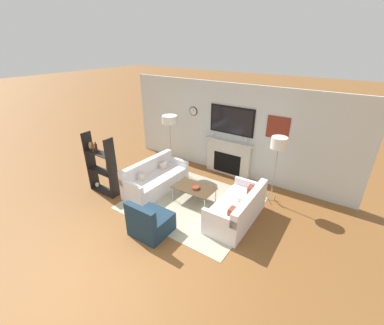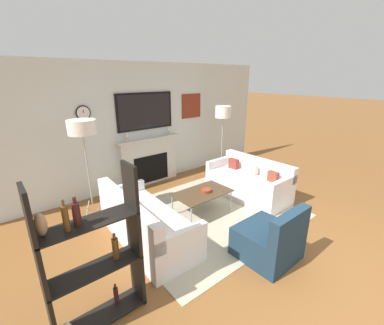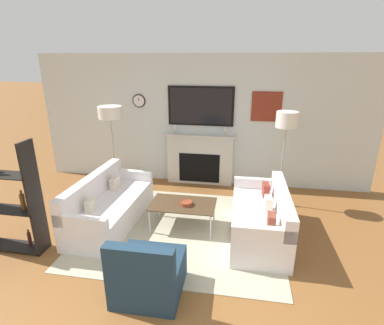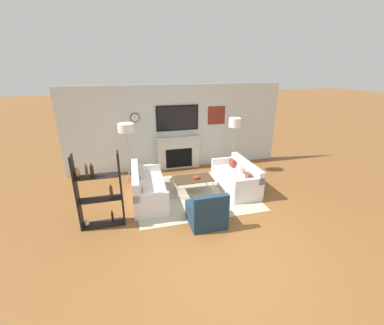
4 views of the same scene
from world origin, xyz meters
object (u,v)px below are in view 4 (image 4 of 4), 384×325
object	(u,v)px
coffee_table	(193,179)
decorative_bowl	(196,177)
couch_left	(147,189)
couch_right	(236,179)
floor_lamp_left	(126,129)
floor_lamp_right	(235,123)
shelf_unit	(99,193)
armchair	(207,213)

from	to	relation	value
coffee_table	decorative_bowl	xyz separation A→B (m)	(0.06, -0.03, 0.06)
couch_left	couch_right	distance (m)	2.45
coffee_table	decorative_bowl	distance (m)	0.09
floor_lamp_left	floor_lamp_right	xyz separation A→B (m)	(3.22, 0.00, -0.04)
shelf_unit	coffee_table	bearing A→B (deg)	23.10
coffee_table	floor_lamp_left	distance (m)	2.30
armchair	decorative_bowl	world-z (taller)	armchair
armchair	coffee_table	distance (m)	1.52
coffee_table	floor_lamp_right	distance (m)	2.28
armchair	shelf_unit	world-z (taller)	shelf_unit
coffee_table	couch_right	bearing A→B (deg)	-3.78
armchair	floor_lamp_right	bearing A→B (deg)	56.69
floor_lamp_left	shelf_unit	xyz separation A→B (m)	(-0.67, -2.07, -0.84)
coffee_table	shelf_unit	size ratio (longest dim) A/B	0.64
floor_lamp_left	floor_lamp_right	size ratio (longest dim) A/B	1.01
decorative_bowl	floor_lamp_right	xyz separation A→B (m)	(1.55, 1.13, 1.13)
shelf_unit	floor_lamp_left	bearing A→B (deg)	71.98
couch_left	couch_right	xyz separation A→B (m)	(2.45, -0.00, 0.01)
floor_lamp_left	coffee_table	bearing A→B (deg)	-34.32
coffee_table	floor_lamp_right	bearing A→B (deg)	34.23
coffee_table	floor_lamp_left	xyz separation A→B (m)	(-1.61, 1.10, 1.22)
couch_right	decorative_bowl	size ratio (longest dim) A/B	8.49
couch_left	floor_lamp_left	xyz separation A→B (m)	(-0.38, 1.18, 1.33)
couch_right	decorative_bowl	world-z (taller)	couch_right
coffee_table	couch_left	bearing A→B (deg)	-176.28
shelf_unit	armchair	bearing A→B (deg)	-13.92
couch_left	armchair	size ratio (longest dim) A/B	2.35
couch_left	shelf_unit	bearing A→B (deg)	-139.67
floor_lamp_left	floor_lamp_right	world-z (taller)	floor_lamp_left
armchair	couch_right	bearing A→B (deg)	47.12
shelf_unit	floor_lamp_right	bearing A→B (deg)	28.00
couch_left	coffee_table	world-z (taller)	couch_left
couch_left	floor_lamp_left	distance (m)	1.81
couch_right	shelf_unit	world-z (taller)	shelf_unit
couch_right	armchair	world-z (taller)	armchair
armchair	floor_lamp_right	world-z (taller)	floor_lamp_right
couch_left	decorative_bowl	xyz separation A→B (m)	(1.29, 0.05, 0.16)
armchair	decorative_bowl	size ratio (longest dim) A/B	4.02
couch_right	floor_lamp_left	world-z (taller)	floor_lamp_left
couch_right	shelf_unit	xyz separation A→B (m)	(-3.51, -0.89, 0.48)
couch_left	decorative_bowl	bearing A→B (deg)	2.18
floor_lamp_left	floor_lamp_right	bearing A→B (deg)	0.00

